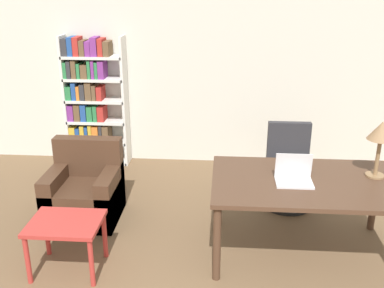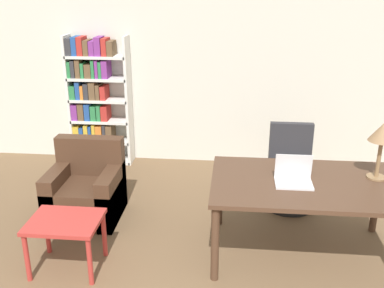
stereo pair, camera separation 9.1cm
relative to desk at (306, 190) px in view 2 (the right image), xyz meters
name	(u,v)px [view 2 (the right image)]	position (x,y,z in m)	size (l,w,h in m)	color
wall_back	(218,67)	(-0.91, 2.26, 0.68)	(8.00, 0.06, 2.70)	silver
desk	(306,190)	(0.00, 0.00, 0.00)	(1.71, 1.08, 0.75)	#4C3323
laptop	(294,177)	(-0.13, -0.04, 0.13)	(0.33, 0.24, 0.25)	silver
table_lamp	(383,135)	(0.65, 0.15, 0.49)	(0.24, 0.24, 0.53)	olive
office_chair	(290,170)	(-0.01, 1.02, -0.26)	(0.57, 0.57, 0.93)	black
side_table_blue	(65,227)	(-2.12, -0.44, -0.26)	(0.62, 0.50, 0.49)	#B2332D
armchair	(86,192)	(-2.25, 0.51, -0.39)	(0.74, 0.70, 0.84)	#472D1E
bookshelf	(95,102)	(-2.59, 2.07, 0.20)	(0.84, 0.28, 1.77)	white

